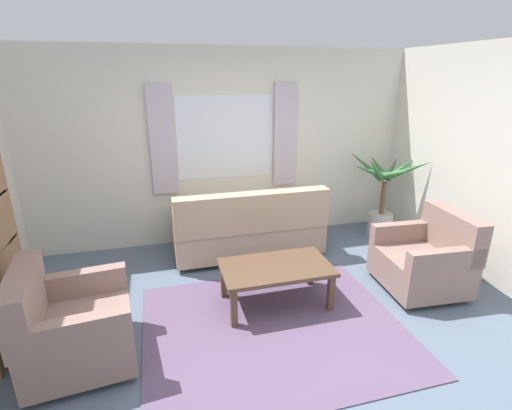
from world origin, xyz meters
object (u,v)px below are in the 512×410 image
couch (249,228)px  potted_plant (383,196)px  armchair_right (426,259)px  armchair_left (70,326)px  coffee_table (276,271)px

couch → potted_plant: 2.02m
armchair_right → potted_plant: 1.47m
couch → armchair_right: bearing=141.8°
couch → armchair_right: 2.12m
couch → potted_plant: potted_plant is taller
armchair_left → coffee_table: size_ratio=0.84×
armchair_right → coffee_table: (-1.67, 0.13, 0.03)m
couch → armchair_left: size_ratio=2.06×
couch → potted_plant: (2.00, 0.10, 0.24)m
armchair_right → armchair_left: bearing=-82.0°
armchair_right → potted_plant: size_ratio=0.69×
potted_plant → coffee_table: bearing=-147.6°
coffee_table → potted_plant: potted_plant is taller
armchair_right → coffee_table: bearing=-90.5°
couch → armchair_left: couch is taller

